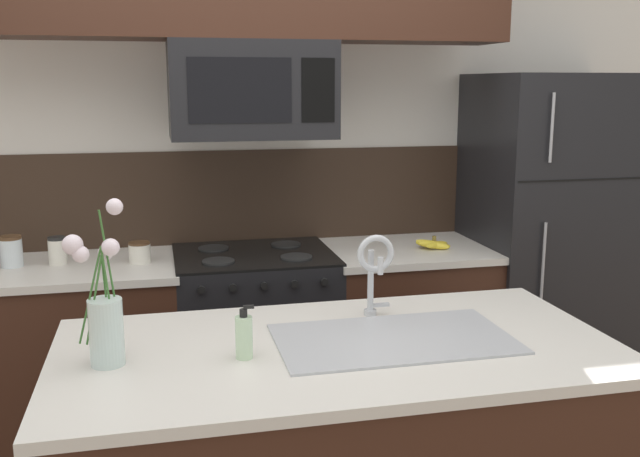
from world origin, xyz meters
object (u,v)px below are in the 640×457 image
at_px(storage_jar_squat, 140,252).
at_px(flower_vase, 104,317).
at_px(banana_bunch, 434,245).
at_px(dish_soap_bottle, 244,336).
at_px(stove_range, 256,343).
at_px(microwave, 251,90).
at_px(refrigerator, 547,243).
at_px(storage_jar_medium, 11,251).
at_px(storage_jar_short, 57,251).
at_px(sink_faucet, 375,264).

xyz_separation_m(storage_jar_squat, flower_vase, (-0.08, -1.23, 0.10)).
relative_size(banana_bunch, dish_soap_bottle, 1.14).
distance_m(stove_range, banana_bunch, 1.02).
relative_size(microwave, banana_bunch, 3.95).
bearing_deg(stove_range, refrigerator, 0.72).
height_order(stove_range, refrigerator, refrigerator).
xyz_separation_m(banana_bunch, dish_soap_bottle, (-1.11, -1.23, 0.05)).
height_order(banana_bunch, flower_vase, flower_vase).
distance_m(stove_range, flower_vase, 1.51).
xyz_separation_m(storage_jar_medium, storage_jar_short, (0.20, 0.00, -0.01)).
xyz_separation_m(stove_range, refrigerator, (1.58, 0.02, 0.42)).
height_order(stove_range, microwave, microwave).
bearing_deg(refrigerator, dish_soap_bottle, -143.67).
distance_m(storage_jar_medium, storage_jar_squat, 0.57).
height_order(sink_faucet, flower_vase, flower_vase).
height_order(stove_range, storage_jar_squat, storage_jar_squat).
height_order(refrigerator, storage_jar_squat, refrigerator).
bearing_deg(sink_faucet, storage_jar_short, 137.88).
distance_m(storage_jar_short, flower_vase, 1.32).
distance_m(stove_range, dish_soap_bottle, 1.41).
distance_m(stove_range, storage_jar_short, 1.04).
xyz_separation_m(sink_faucet, flower_vase, (-0.89, -0.22, -0.05)).
distance_m(refrigerator, sink_faucet, 1.68).
bearing_deg(dish_soap_bottle, stove_range, 80.95).
relative_size(microwave, dish_soap_bottle, 4.51).
distance_m(refrigerator, storage_jar_short, 2.48).
bearing_deg(storage_jar_medium, banana_bunch, -2.86).
bearing_deg(flower_vase, banana_bunch, 38.19).
bearing_deg(storage_jar_squat, sink_faucet, -51.20).
bearing_deg(refrigerator, stove_range, -179.28).
height_order(microwave, banana_bunch, microwave).
bearing_deg(storage_jar_squat, stove_range, 1.69).
distance_m(microwave, storage_jar_medium, 1.31).
height_order(storage_jar_medium, sink_faucet, sink_faucet).
height_order(storage_jar_squat, sink_faucet, sink_faucet).
xyz_separation_m(storage_jar_short, flower_vase, (0.29, -1.29, 0.08)).
height_order(dish_soap_bottle, flower_vase, flower_vase).
height_order(stove_range, dish_soap_bottle, dish_soap_bottle).
bearing_deg(storage_jar_squat, storage_jar_medium, 174.54).
relative_size(microwave, storage_jar_medium, 5.27).
distance_m(refrigerator, flower_vase, 2.54).
xyz_separation_m(storage_jar_medium, banana_bunch, (2.00, -0.10, -0.05)).
bearing_deg(banana_bunch, microwave, 177.43).
relative_size(storage_jar_medium, storage_jar_short, 1.11).
bearing_deg(banana_bunch, flower_vase, -141.81).
xyz_separation_m(storage_jar_short, banana_bunch, (1.80, -0.10, -0.04)).
height_order(stove_range, sink_faucet, sink_faucet).
distance_m(storage_jar_medium, dish_soap_bottle, 1.60).
bearing_deg(storage_jar_short, banana_bunch, -3.17).
bearing_deg(banana_bunch, storage_jar_short, 176.83).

